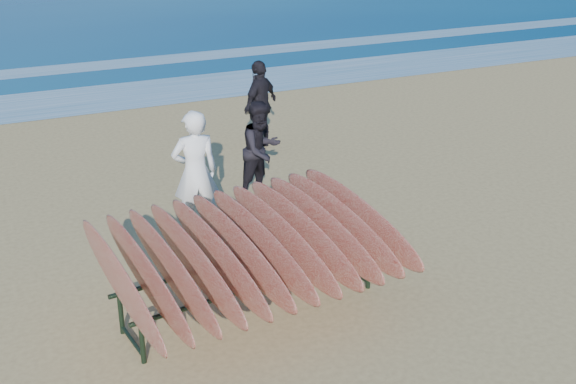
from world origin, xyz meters
The scene contains 7 objects.
ground centered at (0.00, 0.00, 0.00)m, with size 120.00×120.00×0.00m, color tan.
foam_near centered at (0.00, 10.00, 0.01)m, with size 160.00×160.00×0.00m, color white.
foam_far centered at (0.00, 13.50, 0.01)m, with size 160.00×160.00×0.00m, color white.
surfboard_rack centered at (-0.95, -0.23, 0.83)m, with size 3.44×2.90×1.28m.
person_white centered at (-0.85, 2.10, 0.91)m, with size 0.66×0.43×1.82m, color white.
person_dark_a centered at (0.49, 2.87, 0.79)m, with size 0.77×0.60×1.59m, color black.
person_dark_b centered at (1.43, 5.13, 0.85)m, with size 0.99×0.41×1.69m, color black.
Camera 1 is at (-3.67, -7.10, 4.60)m, focal length 45.00 mm.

